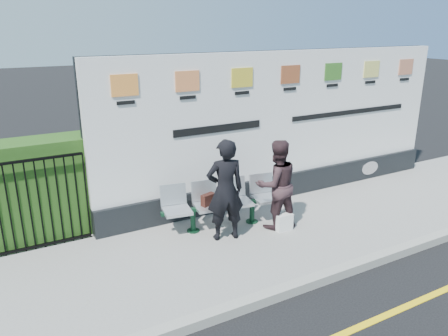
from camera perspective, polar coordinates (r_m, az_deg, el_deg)
name	(u,v)px	position (r m, az deg, el deg)	size (l,w,h in m)	color
ground	(420,301)	(6.79, 24.23, -15.53)	(80.00, 80.00, 0.00)	black
pavement	(304,226)	(8.23, 10.40, -7.52)	(14.00, 3.00, 0.12)	gray
kerb	(365,263)	(7.27, 17.99, -11.72)	(14.00, 0.18, 0.14)	gray
yellow_line	(420,300)	(6.78, 24.24, -15.50)	(14.00, 0.10, 0.01)	yellow
billboard	(285,136)	(9.06, 7.99, 4.17)	(8.00, 0.30, 3.00)	black
hedge	(16,193)	(7.91, -25.52, -2.99)	(2.35, 0.70, 1.70)	#254B16
railing	(19,207)	(7.51, -25.16, -4.67)	(2.05, 0.06, 1.54)	black
bench	(223,215)	(7.86, -0.10, -6.12)	(2.15, 0.56, 0.46)	silver
woman_left	(225,190)	(7.21, 0.16, -2.92)	(0.64, 0.42, 1.74)	black
woman_right	(277,185)	(7.70, 6.88, -2.16)	(0.78, 0.61, 1.61)	#322125
handbag_brown	(208,200)	(7.65, -2.09, -4.14)	(0.26, 0.11, 0.21)	black
carrier_bag_white	(283,222)	(7.84, 7.77, -6.99)	(0.30, 0.18, 0.30)	silver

